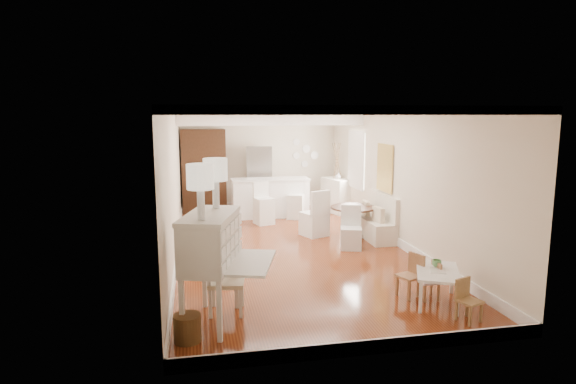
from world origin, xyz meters
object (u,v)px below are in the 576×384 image
object	(u,v)px
dining_table	(353,222)
bar_stool_left	(264,203)
kids_chair_a	(410,275)
kids_chair_c	(469,301)
secretary_bureau	(211,269)
slip_chair_near	(351,228)
wicker_basket	(187,328)
sideboard	(337,196)
breakfast_counter	(270,198)
gustavian_armchair	(226,281)
kids_table	(437,286)
fridge	(271,178)
kids_chair_b	(429,280)
pantry_cabinet	(204,171)
slip_chair_far	(314,213)
bar_stool_right	(296,199)

from	to	relation	value
dining_table	bar_stool_left	xyz separation A→B (m)	(-1.76, 1.66, 0.18)
kids_chair_a	kids_chair_c	world-z (taller)	kids_chair_a
secretary_bureau	kids_chair_c	world-z (taller)	secretary_bureau
slip_chair_near	wicker_basket	bearing A→B (deg)	-116.29
sideboard	breakfast_counter	bearing A→B (deg)	171.16
gustavian_armchair	sideboard	size ratio (longest dim) A/B	0.91
sideboard	secretary_bureau	bearing A→B (deg)	-134.98
secretary_bureau	kids_chair_a	xyz separation A→B (m)	(2.94, 0.36, -0.41)
kids_table	fridge	distance (m)	7.50
wicker_basket	gustavian_armchair	bearing A→B (deg)	55.89
breakfast_counter	slip_chair_near	bearing A→B (deg)	-71.65
wicker_basket	breakfast_counter	bearing A→B (deg)	72.87
kids_chair_b	bar_stool_left	bearing A→B (deg)	-163.42
wicker_basket	kids_table	xyz separation A→B (m)	(3.54, 0.53, 0.08)
bar_stool_left	fridge	distance (m)	1.97
kids_table	pantry_cabinet	xyz separation A→B (m)	(-3.13, 7.40, 0.91)
slip_chair_far	fridge	xyz separation A→B (m)	(-0.45, 3.22, 0.38)
gustavian_armchair	slip_chair_far	world-z (taller)	slip_chair_far
wicker_basket	sideboard	bearing A→B (deg)	60.46
sideboard	pantry_cabinet	bearing A→B (deg)	150.97
pantry_cabinet	fridge	bearing A→B (deg)	-0.90
bar_stool_right	kids_chair_a	bearing A→B (deg)	-62.61
kids_chair_b	pantry_cabinet	bearing A→B (deg)	-157.75
kids_table	dining_table	world-z (taller)	dining_table
kids_table	fridge	bearing A→B (deg)	99.49
breakfast_counter	pantry_cabinet	bearing A→B (deg)	147.57
bar_stool_left	pantry_cabinet	distance (m)	2.44
secretary_bureau	bar_stool_left	bearing A→B (deg)	91.40
kids_chair_a	dining_table	size ratio (longest dim) A/B	0.65
breakfast_counter	kids_chair_b	bearing A→B (deg)	-77.48
kids_table	breakfast_counter	size ratio (longest dim) A/B	0.47
bar_stool_left	bar_stool_right	bearing A→B (deg)	9.75
kids_chair_a	sideboard	size ratio (longest dim) A/B	0.66
bar_stool_left	pantry_cabinet	world-z (taller)	pantry_cabinet
kids_chair_b	bar_stool_left	distance (m)	5.62
kids_chair_b	kids_chair_c	world-z (taller)	same
kids_chair_b	bar_stool_right	bearing A→B (deg)	-173.24
bar_stool_right	fridge	bearing A→B (deg)	128.30
pantry_cabinet	bar_stool_left	bearing A→B (deg)	-53.47
gustavian_armchair	slip_chair_near	distance (m)	3.82
kids_chair_b	gustavian_armchair	bearing A→B (deg)	-92.72
secretary_bureau	sideboard	distance (m)	7.58
kids_table	bar_stool_right	size ratio (longest dim) A/B	0.95
breakfast_counter	pantry_cabinet	distance (m)	2.11
breakfast_counter	bar_stool_left	size ratio (longest dim) A/B	1.97
secretary_bureau	dining_table	world-z (taller)	secretary_bureau
slip_chair_near	pantry_cabinet	world-z (taller)	pantry_cabinet
secretary_bureau	kids_chair_b	xyz separation A→B (m)	(3.17, 0.21, -0.45)
kids_chair_b	fridge	distance (m)	7.35
wicker_basket	fridge	world-z (taller)	fridge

